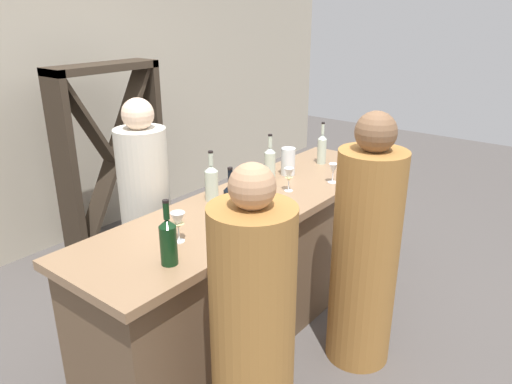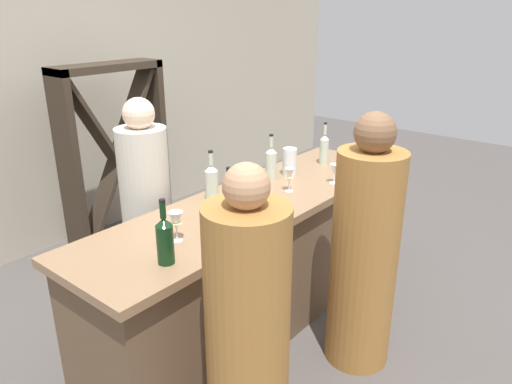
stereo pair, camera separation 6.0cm
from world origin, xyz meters
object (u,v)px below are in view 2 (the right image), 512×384
at_px(wine_bottle_second_right_clear_pale, 271,162).
at_px(wine_bottle_rightmost_clear_pale, 324,148).
at_px(wine_glass_near_left, 334,170).
at_px(water_pitcher, 290,162).
at_px(wine_bottle_leftmost_dark_green, 165,239).
at_px(person_center_guest, 248,337).
at_px(person_left_guest, 364,255).
at_px(wine_glass_near_center, 289,176).
at_px(wine_bottle_center_clear_pale, 212,181).
at_px(wine_glass_far_left, 251,181).
at_px(wine_glass_near_right, 176,221).
at_px(person_right_guest, 148,221).
at_px(wine_bottle_second_left_near_black, 229,202).
at_px(wine_rack, 116,160).

xyz_separation_m(wine_bottle_second_right_clear_pale, wine_bottle_rightmost_clear_pale, (0.53, -0.10, 0.00)).
bearing_deg(wine_glass_near_left, water_pitcher, 98.56).
bearing_deg(wine_bottle_leftmost_dark_green, person_center_guest, -83.96).
bearing_deg(wine_bottle_leftmost_dark_green, person_left_guest, -27.20).
relative_size(wine_glass_near_left, wine_glass_near_center, 0.86).
relative_size(wine_bottle_second_right_clear_pale, person_center_guest, 0.22).
xyz_separation_m(wine_bottle_center_clear_pale, wine_glass_near_center, (0.43, -0.29, -0.02)).
relative_size(wine_glass_far_left, water_pitcher, 0.74).
distance_m(wine_bottle_rightmost_clear_pale, water_pitcher, 0.38).
relative_size(wine_bottle_leftmost_dark_green, wine_glass_near_left, 2.38).
height_order(wine_bottle_leftmost_dark_green, wine_glass_near_right, wine_bottle_leftmost_dark_green).
bearing_deg(wine_bottle_leftmost_dark_green, wine_glass_near_center, 5.58).
bearing_deg(wine_glass_far_left, wine_glass_near_center, -30.08).
bearing_deg(person_right_guest, wine_glass_near_left, 37.55).
height_order(wine_glass_far_left, person_center_guest, person_center_guest).
xyz_separation_m(wine_bottle_second_left_near_black, person_center_guest, (-0.48, -0.54, -0.35)).
relative_size(wine_glass_near_right, person_left_guest, 0.11).
height_order(wine_bottle_second_right_clear_pale, wine_bottle_rightmost_clear_pale, wine_bottle_rightmost_clear_pale).
bearing_deg(wine_glass_near_left, wine_bottle_second_left_near_black, 173.54).
distance_m(wine_bottle_center_clear_pale, wine_bottle_rightmost_clear_pale, 1.09).
bearing_deg(wine_bottle_second_right_clear_pale, person_center_guest, -146.12).
relative_size(wine_glass_near_center, wine_glass_far_left, 1.09).
distance_m(wine_bottle_second_left_near_black, person_center_guest, 0.80).
distance_m(wine_bottle_leftmost_dark_green, wine_bottle_second_left_near_black, 0.53).
bearing_deg(wine_glass_near_left, wine_rack, 103.84).
relative_size(wine_bottle_second_left_near_black, wine_glass_near_right, 2.02).
bearing_deg(wine_bottle_rightmost_clear_pale, wine_bottle_second_left_near_black, -171.87).
height_order(person_center_guest, person_right_guest, person_right_guest).
distance_m(wine_bottle_second_right_clear_pale, person_center_guest, 1.51).
bearing_deg(wine_glass_near_right, water_pitcher, 7.93).
xyz_separation_m(wine_bottle_center_clear_pale, person_right_guest, (-0.20, 0.41, -0.32)).
xyz_separation_m(wine_rack, person_left_guest, (0.01, -2.36, -0.11)).
distance_m(wine_bottle_leftmost_dark_green, wine_glass_near_right, 0.23).
bearing_deg(wine_bottle_second_right_clear_pale, wine_bottle_center_clear_pale, 175.53).
relative_size(wine_glass_near_left, water_pitcher, 0.69).
distance_m(wine_bottle_center_clear_pale, wine_glass_near_center, 0.52).
distance_m(wine_glass_near_center, wine_glass_far_left, 0.26).
distance_m(wine_bottle_rightmost_clear_pale, wine_glass_near_center, 0.67).
bearing_deg(person_left_guest, wine_glass_near_center, -8.07).
bearing_deg(wine_bottle_rightmost_clear_pale, wine_bottle_second_right_clear_pale, 169.50).
xyz_separation_m(wine_bottle_second_left_near_black, wine_glass_far_left, (0.39, 0.17, -0.02)).
relative_size(wine_bottle_second_right_clear_pale, person_left_guest, 0.21).
bearing_deg(wine_bottle_second_left_near_black, wine_bottle_leftmost_dark_green, -171.95).
bearing_deg(wine_bottle_second_left_near_black, wine_bottle_center_clear_pale, 59.56).
xyz_separation_m(wine_glass_near_center, person_left_guest, (-0.13, -0.63, -0.31)).
xyz_separation_m(wine_glass_far_left, person_right_guest, (-0.40, 0.56, -0.30)).
relative_size(wine_glass_near_right, person_center_guest, 0.11).
xyz_separation_m(wine_rack, water_pitcher, (0.41, -1.53, 0.19)).
bearing_deg(wine_bottle_second_left_near_black, water_pitcher, 14.61).
distance_m(wine_bottle_leftmost_dark_green, wine_glass_near_center, 1.15).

